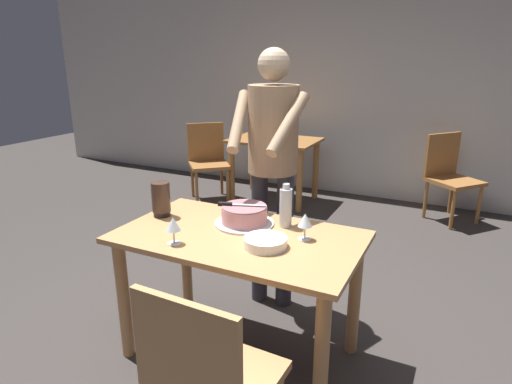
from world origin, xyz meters
TOP-DOWN VIEW (x-y plane):
  - ground_plane at (0.00, 0.00)m, footprint 14.00×14.00m
  - back_wall at (0.00, 3.40)m, footprint 10.00×0.12m
  - main_dining_table at (0.00, 0.00)m, footprint 1.31×0.75m
  - cake_on_platter at (-0.04, 0.15)m, footprint 0.34×0.34m
  - cake_knife at (-0.11, 0.13)m, footprint 0.26×0.11m
  - plate_stack at (0.19, -0.08)m, footprint 0.22×0.22m
  - wine_glass_near at (0.34, 0.10)m, footprint 0.08×0.08m
  - wine_glass_far at (-0.24, -0.25)m, footprint 0.08×0.08m
  - water_bottle at (0.18, 0.22)m, footprint 0.07×0.07m
  - hurricane_lamp at (-0.55, 0.05)m, footprint 0.11×0.11m
  - person_cutting_cake at (-0.07, 0.59)m, footprint 0.47×0.56m
  - chair_near_side at (0.27, -0.75)m, footprint 0.45×0.45m
  - background_table at (-0.98, 2.70)m, footprint 1.00×0.70m
  - background_chair_0 at (0.92, 2.92)m, footprint 0.62×0.62m
  - background_chair_1 at (-1.72, 2.41)m, footprint 0.62×0.62m

SIDE VIEW (x-z plane):
  - ground_plane at x=0.00m, z-range 0.00..0.00m
  - chair_near_side at x=0.27m, z-range 0.04..0.94m
  - background_chair_0 at x=0.92m, z-range 0.04..0.94m
  - background_chair_1 at x=-1.72m, z-range 0.04..0.94m
  - background_table at x=-0.98m, z-range 0.21..0.95m
  - main_dining_table at x=0.00m, z-range 0.24..0.99m
  - plate_stack at x=0.19m, z-range 0.75..0.80m
  - cake_on_platter at x=-0.04m, z-range 0.75..0.86m
  - wine_glass_near at x=0.34m, z-range 0.78..0.92m
  - wine_glass_far at x=-0.24m, z-range 0.78..0.92m
  - hurricane_lamp at x=-0.55m, z-range 0.75..0.96m
  - water_bottle at x=0.18m, z-range 0.74..0.99m
  - cake_knife at x=-0.11m, z-range 0.86..0.88m
  - person_cutting_cake at x=-0.07m, z-range 0.22..1.94m
  - back_wall at x=0.00m, z-range 0.00..2.70m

